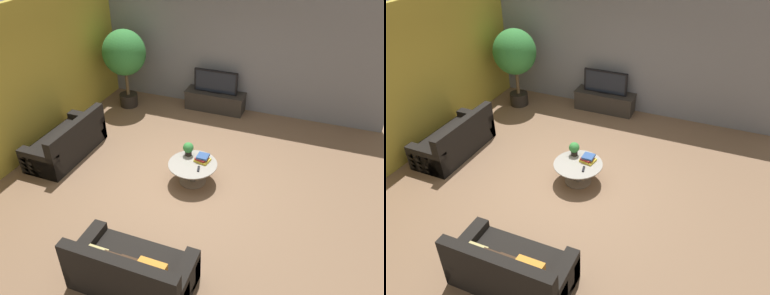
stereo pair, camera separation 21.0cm
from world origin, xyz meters
The scene contains 12 objects.
ground_plane centered at (0.00, 0.00, 0.00)m, with size 24.00×24.00×0.00m, color brown.
back_wall_stone centered at (0.00, 3.26, 1.50)m, with size 7.40×0.12×3.00m, color slate.
side_wall_left centered at (-3.26, 0.20, 1.50)m, with size 0.12×7.40×3.00m, color gold.
media_console centered at (-0.25, 2.94, 0.25)m, with size 1.50×0.50×0.48m.
television centered at (-0.25, 2.94, 0.76)m, with size 1.09×0.13×0.56m.
coffee_table centered at (0.26, 0.00, 0.28)m, with size 0.91×0.91×0.41m.
couch_by_wall centered at (-2.49, -0.07, 0.28)m, with size 0.84×1.77×0.84m.
couch_near_entry centered at (0.29, -2.45, 0.29)m, with size 1.66×0.84×0.84m.
potted_palm_tall centered at (-2.41, 2.38, 1.34)m, with size 1.05×1.05×1.96m.
potted_plant_tabletop centered at (0.08, 0.23, 0.56)m, with size 0.20×0.20×0.27m.
book_stack centered at (0.39, 0.15, 0.46)m, with size 0.30×0.27×0.12m.
remote_black centered at (0.42, -0.13, 0.42)m, with size 0.04×0.16×0.02m, color black.
Camera 1 is at (2.23, -5.24, 4.47)m, focal length 35.00 mm.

